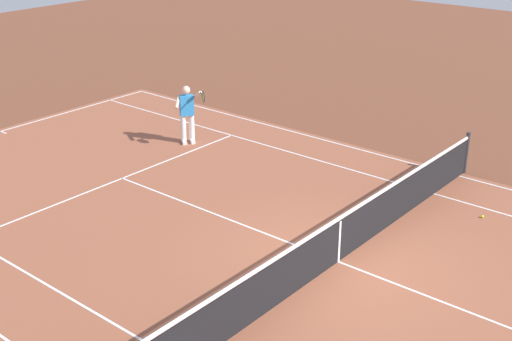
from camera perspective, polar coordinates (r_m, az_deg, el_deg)
ground_plane at (r=13.60m, az=6.78°, el=-7.50°), size 60.00×60.00×0.00m
court_slab at (r=13.60m, az=6.78°, el=-7.50°), size 24.20×11.40×0.00m
court_line_markings at (r=13.59m, az=6.78°, el=-7.48°), size 23.85×11.05×0.01m
tennis_net at (r=13.36m, az=6.88°, el=-5.68°), size 0.10×11.70×1.08m
tennis_player_near at (r=19.31m, az=-5.70°, el=4.89°), size 1.17×0.75×1.70m
tennis_ball at (r=15.95m, az=18.24°, el=-3.63°), size 0.07×0.07×0.07m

